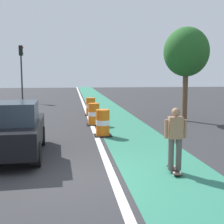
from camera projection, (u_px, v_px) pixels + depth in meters
ground_plane at (76, 178)px, 7.41m from camera, size 100.00×100.00×0.00m
bike_lane_strip at (110, 113)px, 19.52m from camera, size 2.50×80.00×0.01m
lane_divider_stripe at (87, 114)px, 19.33m from camera, size 0.20×80.00×0.01m
skateboarder_on_lane at (175, 138)px, 7.66m from camera, size 0.57×0.81×1.69m
parked_sedan_nearest at (11, 130)px, 9.24m from camera, size 2.06×4.18×1.70m
traffic_barrel_front at (103, 123)px, 12.33m from camera, size 0.73×0.73×1.09m
traffic_barrel_mid at (94, 114)px, 15.02m from camera, size 0.73×0.73×1.09m
traffic_barrel_back at (91, 107)px, 18.50m from camera, size 0.73×0.73×1.09m
traffic_light_corner at (21, 63)px, 27.40m from camera, size 0.41×0.32×5.10m
street_tree_sidewalk at (186, 52)px, 15.93m from camera, size 2.40×2.40×5.00m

